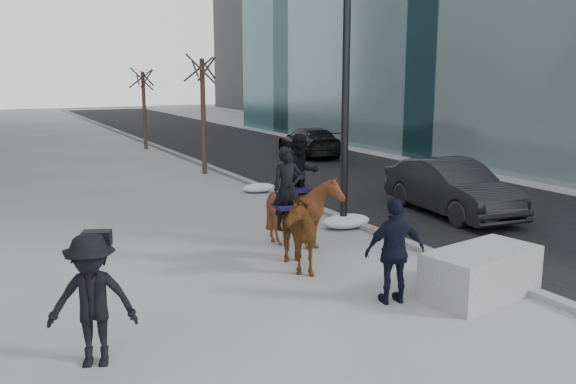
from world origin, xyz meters
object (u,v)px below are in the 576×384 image
planter (481,273)px  car_near (451,188)px  mounted_left (290,224)px  mounted_right (303,203)px

planter → car_near: size_ratio=0.46×
car_near → mounted_left: (-5.92, -2.05, 0.15)m
planter → car_near: (3.77, 4.88, 0.32)m
car_near → mounted_right: mounted_right is taller
mounted_left → mounted_right: mounted_right is taller
planter → mounted_left: size_ratio=0.87×
planter → mounted_right: bearing=107.0°
car_near → planter: bearing=-121.2°
car_near → mounted_right: 5.08m
mounted_right → planter: bearing=-73.0°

